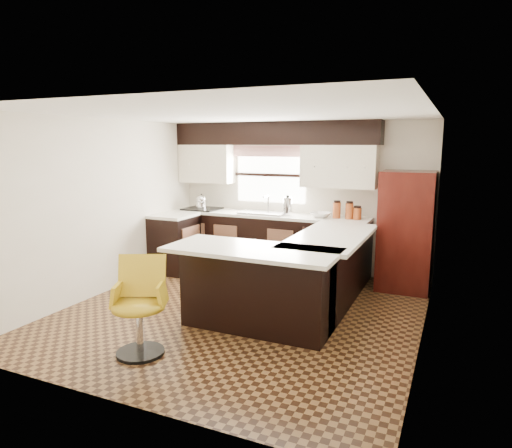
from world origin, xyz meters
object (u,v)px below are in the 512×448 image
at_px(peninsula_return, 257,290).
at_px(bar_chair, 138,308).
at_px(refrigerator, 406,231).
at_px(peninsula_long, 326,273).

relative_size(peninsula_return, bar_chair, 1.71).
relative_size(peninsula_return, refrigerator, 0.98).
xyz_separation_m(peninsula_long, bar_chair, (-1.32, -2.05, 0.03)).
height_order(peninsula_return, bar_chair, bar_chair).
bearing_deg(peninsula_return, bar_chair, -126.34).
xyz_separation_m(peninsula_long, peninsula_return, (-0.53, -0.97, 0.00)).
bearing_deg(peninsula_long, refrigerator, 55.59).
relative_size(peninsula_long, peninsula_return, 1.18).
bearing_deg(bar_chair, refrigerator, 32.43).
bearing_deg(bar_chair, peninsula_return, 29.43).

